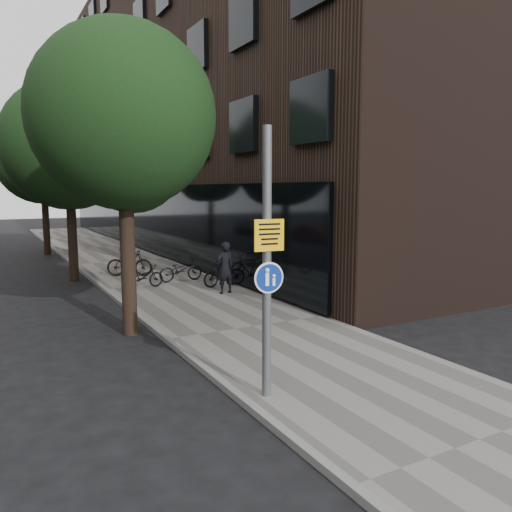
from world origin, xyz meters
TOP-DOWN VIEW (x-y plane):
  - ground at (0.00, 0.00)m, footprint 120.00×120.00m
  - sidewalk at (0.25, 10.00)m, footprint 4.50×60.00m
  - curb_edge at (-2.00, 10.00)m, footprint 0.15×60.00m
  - building_right_dark_brick at (8.50, 22.00)m, footprint 12.00×40.00m
  - street_tree_near at (-2.53, 4.64)m, footprint 4.40×4.40m
  - street_tree_mid at (-2.53, 13.14)m, footprint 5.00×5.00m
  - street_tree_far at (-2.53, 22.14)m, footprint 5.00×5.00m
  - signpost at (-1.61, -0.58)m, footprint 0.52×0.15m
  - pedestrian at (1.36, 7.37)m, footprint 0.68×0.49m
  - parked_bike_facade_near at (0.84, 10.21)m, footprint 1.72×0.63m
  - parked_bike_facade_far at (1.80, 8.51)m, footprint 1.59×0.61m
  - parked_bike_curb_near at (-0.84, 9.53)m, footprint 1.67×0.85m
  - parked_bike_curb_far at (-0.58, 12.25)m, footprint 1.85×1.29m

SIDE VIEW (x-z plane):
  - ground at x=0.00m, z-range 0.00..0.00m
  - sidewalk at x=0.25m, z-range 0.00..0.12m
  - curb_edge at x=-2.00m, z-range 0.00..0.13m
  - parked_bike_curb_near at x=-0.84m, z-range 0.12..0.95m
  - parked_bike_facade_near at x=0.84m, z-range 0.12..1.02m
  - parked_bike_facade_far at x=1.80m, z-range 0.12..1.05m
  - parked_bike_curb_far at x=-0.58m, z-range 0.12..1.21m
  - pedestrian at x=1.36m, z-range 0.12..1.86m
  - signpost at x=-1.61m, z-range 0.14..4.63m
  - street_tree_near at x=-2.53m, z-range 1.36..8.86m
  - street_tree_mid at x=-2.53m, z-range 1.21..9.01m
  - street_tree_far at x=-2.53m, z-range 1.21..9.01m
  - building_right_dark_brick at x=8.50m, z-range 0.00..18.00m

